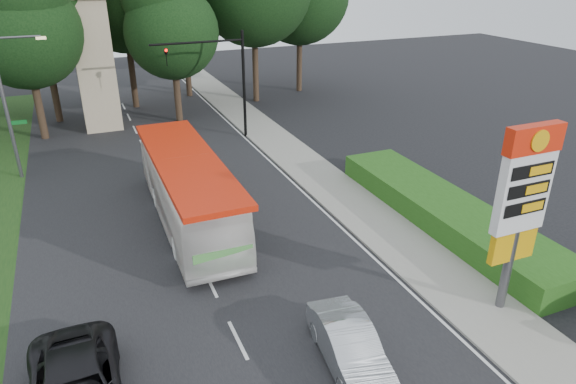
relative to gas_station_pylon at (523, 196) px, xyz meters
name	(u,v)px	position (x,y,z in m)	size (l,w,h in m)	color
road_surface	(185,231)	(-9.20, 10.01, -4.44)	(14.00, 80.00, 0.02)	black
sidewalk_right	(347,199)	(-0.70, 10.01, -4.39)	(3.00, 80.00, 0.12)	gray
hedge	(445,212)	(2.30, 6.01, -3.85)	(3.00, 14.00, 1.20)	#214F15
gas_station_pylon	(523,196)	(0.00, 0.00, 0.00)	(2.10, 0.45, 6.85)	#59595E
traffic_signal_mast	(224,71)	(-3.52, 22.00, 0.22)	(6.10, 0.35, 7.20)	black
streetlight_signs	(9,101)	(-16.19, 20.01, -0.01)	(2.75, 0.98, 8.00)	#59595E
monument	(94,57)	(-11.20, 28.01, 0.66)	(3.00, 3.00, 10.05)	tan
tree_monument_left	(18,6)	(-15.20, 27.01, 4.23)	(7.28, 7.28, 14.30)	#2D2116
tree_monument_right	(170,11)	(-5.70, 27.51, 3.56)	(6.72, 6.72, 13.20)	#2D2116
transit_bus	(188,191)	(-8.70, 10.86, -2.83)	(2.73, 11.65, 3.24)	white
sedan_silver	(350,346)	(-6.36, -0.35, -3.75)	(1.48, 4.24, 1.40)	#B5B9BD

